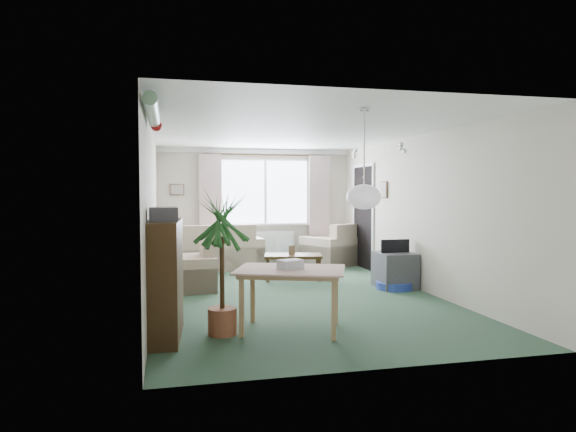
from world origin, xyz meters
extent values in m
plane|color=#2A4632|center=(0.00, 0.00, 0.00)|extent=(6.50, 6.50, 0.00)
cube|color=white|center=(0.20, 3.23, 1.50)|extent=(1.80, 0.03, 1.30)
cube|color=black|center=(0.20, 3.15, 2.27)|extent=(2.60, 0.03, 0.03)
cube|color=beige|center=(-0.95, 3.13, 1.27)|extent=(0.45, 0.08, 2.00)
cube|color=beige|center=(1.35, 3.13, 1.27)|extent=(0.45, 0.08, 2.00)
cube|color=white|center=(0.20, 3.19, 0.40)|extent=(1.20, 0.10, 0.55)
cube|color=black|center=(1.99, 2.20, 1.00)|extent=(0.03, 0.95, 2.00)
sphere|color=white|center=(0.20, -2.30, 1.48)|extent=(0.36, 0.36, 0.36)
cylinder|color=#196626|center=(-1.92, -2.30, 2.28)|extent=(1.60, 1.60, 0.12)
sphere|color=silver|center=(1.30, 0.90, 2.22)|extent=(0.20, 0.20, 0.20)
sphere|color=silver|center=(1.60, -0.30, 2.22)|extent=(0.20, 0.20, 0.20)
cube|color=brown|center=(-1.60, 3.23, 1.55)|extent=(0.28, 0.03, 0.22)
cube|color=brown|center=(1.98, 1.20, 1.55)|extent=(0.03, 0.24, 0.30)
cube|color=#BFB690|center=(-0.88, 2.75, 0.44)|extent=(1.83, 1.07, 0.88)
cube|color=beige|center=(1.48, 2.73, 0.43)|extent=(1.27, 1.25, 0.86)
cube|color=beige|center=(-1.50, 0.70, 0.38)|extent=(0.85, 0.89, 0.77)
cube|color=black|center=(0.30, 1.21, 0.22)|extent=(1.06, 0.73, 0.44)
cube|color=brown|center=(0.27, 1.15, 0.52)|extent=(0.12, 0.07, 0.16)
cube|color=black|center=(-1.84, -1.86, 0.62)|extent=(0.42, 1.04, 1.24)
cube|color=#414046|center=(-1.84, -1.93, 1.31)|extent=(0.29, 0.36, 0.14)
cylinder|color=#1D521C|center=(-1.24, -1.87, 0.77)|extent=(0.87, 0.87, 1.55)
cube|color=tan|center=(-0.49, -1.89, 0.33)|extent=(1.25, 1.04, 0.67)
cube|color=silver|center=(-0.49, -1.90, 0.73)|extent=(0.30, 0.25, 0.12)
cube|color=#3F3E44|center=(1.70, 0.13, 0.28)|extent=(0.56, 0.62, 0.56)
cylinder|color=navy|center=(1.65, 0.03, 0.06)|extent=(0.75, 0.75, 0.11)
camera|label=1|loc=(-1.80, -7.32, 1.56)|focal=32.00mm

